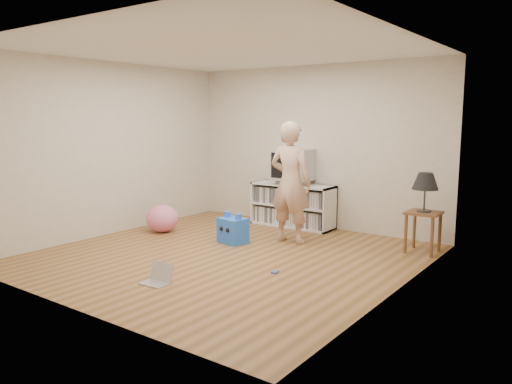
{
  "coord_description": "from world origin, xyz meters",
  "views": [
    {
      "loc": [
        3.98,
        -4.85,
        1.78
      ],
      "look_at": [
        0.17,
        0.4,
        0.8
      ],
      "focal_mm": 35.0,
      "sensor_mm": 36.0,
      "label": 1
    }
  ],
  "objects_px": {
    "table_lamp": "(425,182)",
    "person": "(290,183)",
    "side_table": "(423,222)",
    "media_unit": "(293,205)",
    "plush_pink": "(162,218)",
    "crt_tv": "(293,164)",
    "laptop": "(158,278)",
    "dvd_deck": "(293,182)",
    "plush_blue": "(233,230)"
  },
  "relations": [
    {
      "from": "table_lamp",
      "to": "person",
      "type": "distance_m",
      "value": 1.81
    },
    {
      "from": "side_table",
      "to": "media_unit",
      "type": "bearing_deg",
      "value": 170.27
    },
    {
      "from": "plush_pink",
      "to": "media_unit",
      "type": "bearing_deg",
      "value": 47.61
    },
    {
      "from": "table_lamp",
      "to": "plush_pink",
      "type": "distance_m",
      "value": 3.93
    },
    {
      "from": "media_unit",
      "to": "table_lamp",
      "type": "distance_m",
      "value": 2.36
    },
    {
      "from": "crt_tv",
      "to": "laptop",
      "type": "distance_m",
      "value": 3.43
    },
    {
      "from": "dvd_deck",
      "to": "person",
      "type": "xyz_separation_m",
      "value": [
        0.53,
        -0.92,
        0.13
      ]
    },
    {
      "from": "side_table",
      "to": "table_lamp",
      "type": "relative_size",
      "value": 1.07
    },
    {
      "from": "media_unit",
      "to": "dvd_deck",
      "type": "xyz_separation_m",
      "value": [
        0.0,
        -0.02,
        0.39
      ]
    },
    {
      "from": "person",
      "to": "dvd_deck",
      "type": "bearing_deg",
      "value": -62.96
    },
    {
      "from": "plush_blue",
      "to": "plush_pink",
      "type": "distance_m",
      "value": 1.33
    },
    {
      "from": "table_lamp",
      "to": "plush_pink",
      "type": "xyz_separation_m",
      "value": [
        -3.68,
        -1.18,
        -0.73
      ]
    },
    {
      "from": "crt_tv",
      "to": "laptop",
      "type": "relative_size",
      "value": 1.91
    },
    {
      "from": "media_unit",
      "to": "laptop",
      "type": "distance_m",
      "value": 3.33
    },
    {
      "from": "dvd_deck",
      "to": "side_table",
      "type": "distance_m",
      "value": 2.3
    },
    {
      "from": "laptop",
      "to": "table_lamp",
      "type": "bearing_deg",
      "value": 54.57
    },
    {
      "from": "dvd_deck",
      "to": "side_table",
      "type": "xyz_separation_m",
      "value": [
        2.25,
        -0.37,
        -0.32
      ]
    },
    {
      "from": "person",
      "to": "plush_pink",
      "type": "relative_size",
      "value": 3.45
    },
    {
      "from": "media_unit",
      "to": "plush_blue",
      "type": "bearing_deg",
      "value": -94.19
    },
    {
      "from": "dvd_deck",
      "to": "laptop",
      "type": "distance_m",
      "value": 3.37
    },
    {
      "from": "person",
      "to": "plush_blue",
      "type": "bearing_deg",
      "value": 36.51
    },
    {
      "from": "media_unit",
      "to": "side_table",
      "type": "distance_m",
      "value": 2.28
    },
    {
      "from": "person",
      "to": "media_unit",
      "type": "bearing_deg",
      "value": -63.37
    },
    {
      "from": "crt_tv",
      "to": "person",
      "type": "xyz_separation_m",
      "value": [
        0.53,
        -0.92,
        -0.16
      ]
    },
    {
      "from": "dvd_deck",
      "to": "person",
      "type": "relative_size",
      "value": 0.26
    },
    {
      "from": "person",
      "to": "plush_pink",
      "type": "distance_m",
      "value": 2.16
    },
    {
      "from": "person",
      "to": "plush_blue",
      "type": "relative_size",
      "value": 3.94
    },
    {
      "from": "media_unit",
      "to": "dvd_deck",
      "type": "relative_size",
      "value": 3.11
    },
    {
      "from": "side_table",
      "to": "plush_pink",
      "type": "relative_size",
      "value": 1.1
    },
    {
      "from": "crt_tv",
      "to": "table_lamp",
      "type": "xyz_separation_m",
      "value": [
        2.25,
        -0.37,
        -0.08
      ]
    },
    {
      "from": "crt_tv",
      "to": "plush_pink",
      "type": "relative_size",
      "value": 1.2
    },
    {
      "from": "side_table",
      "to": "plush_pink",
      "type": "distance_m",
      "value": 3.87
    },
    {
      "from": "side_table",
      "to": "plush_blue",
      "type": "height_order",
      "value": "side_table"
    },
    {
      "from": "crt_tv",
      "to": "laptop",
      "type": "xyz_separation_m",
      "value": [
        0.33,
        -3.28,
        -0.96
      ]
    },
    {
      "from": "dvd_deck",
      "to": "plush_pink",
      "type": "height_order",
      "value": "dvd_deck"
    },
    {
      "from": "dvd_deck",
      "to": "plush_blue",
      "type": "xyz_separation_m",
      "value": [
        -0.11,
        -1.44,
        -0.55
      ]
    },
    {
      "from": "plush_pink",
      "to": "plush_blue",
      "type": "bearing_deg",
      "value": 4.61
    },
    {
      "from": "person",
      "to": "laptop",
      "type": "xyz_separation_m",
      "value": [
        -0.2,
        -2.36,
        -0.81
      ]
    },
    {
      "from": "media_unit",
      "to": "crt_tv",
      "type": "distance_m",
      "value": 0.67
    },
    {
      "from": "crt_tv",
      "to": "table_lamp",
      "type": "height_order",
      "value": "crt_tv"
    },
    {
      "from": "dvd_deck",
      "to": "plush_pink",
      "type": "bearing_deg",
      "value": -132.68
    },
    {
      "from": "laptop",
      "to": "crt_tv",
      "type": "bearing_deg",
      "value": 93.69
    },
    {
      "from": "crt_tv",
      "to": "plush_pink",
      "type": "distance_m",
      "value": 2.26
    },
    {
      "from": "media_unit",
      "to": "dvd_deck",
      "type": "distance_m",
      "value": 0.39
    },
    {
      "from": "table_lamp",
      "to": "crt_tv",
      "type": "bearing_deg",
      "value": 170.74
    },
    {
      "from": "plush_blue",
      "to": "crt_tv",
      "type": "bearing_deg",
      "value": 96.48
    },
    {
      "from": "person",
      "to": "plush_blue",
      "type": "height_order",
      "value": "person"
    },
    {
      "from": "media_unit",
      "to": "plush_pink",
      "type": "distance_m",
      "value": 2.12
    },
    {
      "from": "person",
      "to": "plush_pink",
      "type": "xyz_separation_m",
      "value": [
        -1.96,
        -0.63,
        -0.65
      ]
    },
    {
      "from": "media_unit",
      "to": "person",
      "type": "height_order",
      "value": "person"
    }
  ]
}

